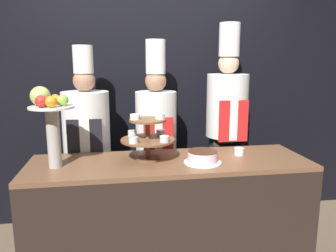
% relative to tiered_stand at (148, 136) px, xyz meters
% --- Properties ---
extents(wall_back, '(10.00, 0.06, 2.80)m').
position_rel_tiered_stand_xyz_m(wall_back, '(0.16, 0.88, 0.34)').
color(wall_back, black).
rests_on(wall_back, ground_plane).
extents(buffet_counter, '(2.14, 0.66, 0.87)m').
position_rel_tiered_stand_xyz_m(buffet_counter, '(0.16, -0.05, -0.62)').
color(buffet_counter, black).
rests_on(buffet_counter, ground_plane).
extents(tiered_stand, '(0.41, 0.41, 0.36)m').
position_rel_tiered_stand_xyz_m(tiered_stand, '(0.00, 0.00, 0.00)').
color(tiered_stand, brown).
rests_on(tiered_stand, buffet_counter).
extents(fruit_pedestal, '(0.31, 0.31, 0.58)m').
position_rel_tiered_stand_xyz_m(fruit_pedestal, '(-0.69, -0.07, 0.19)').
color(fruit_pedestal, '#B2ADA8').
rests_on(fruit_pedestal, buffet_counter).
extents(cake_round, '(0.28, 0.28, 0.09)m').
position_rel_tiered_stand_xyz_m(cake_round, '(0.40, -0.15, -0.15)').
color(cake_round, white).
rests_on(cake_round, buffet_counter).
extents(cup_white, '(0.08, 0.08, 0.06)m').
position_rel_tiered_stand_xyz_m(cup_white, '(0.74, 0.01, -0.16)').
color(cup_white, white).
rests_on(cup_white, buffet_counter).
extents(chef_left, '(0.41, 0.41, 1.75)m').
position_rel_tiered_stand_xyz_m(chef_left, '(-0.50, 0.49, -0.13)').
color(chef_left, '#28282D').
rests_on(chef_left, ground_plane).
extents(chef_center_left, '(0.37, 0.37, 1.80)m').
position_rel_tiered_stand_xyz_m(chef_center_left, '(0.13, 0.49, -0.11)').
color(chef_center_left, '#28282D').
rests_on(chef_center_left, ground_plane).
extents(chef_center_right, '(0.39, 0.39, 1.95)m').
position_rel_tiered_stand_xyz_m(chef_center_right, '(0.80, 0.49, -0.01)').
color(chef_center_right, '#38332D').
rests_on(chef_center_right, ground_plane).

